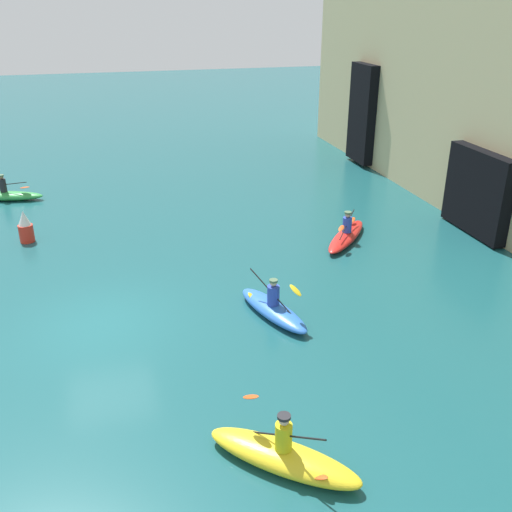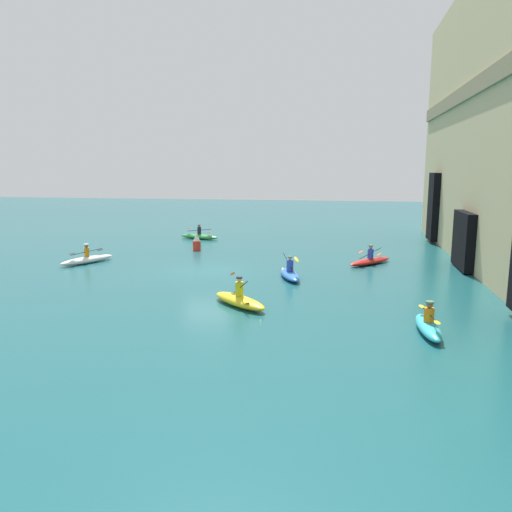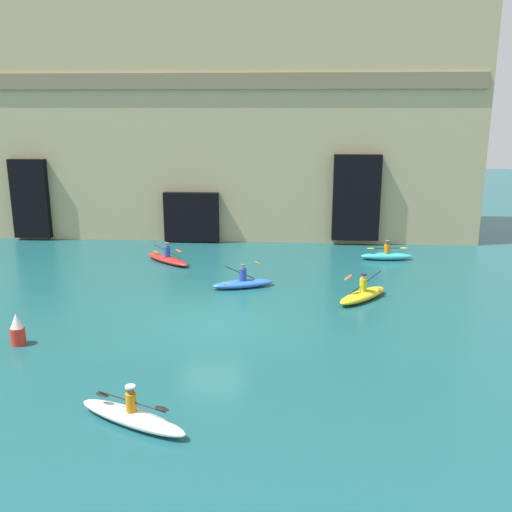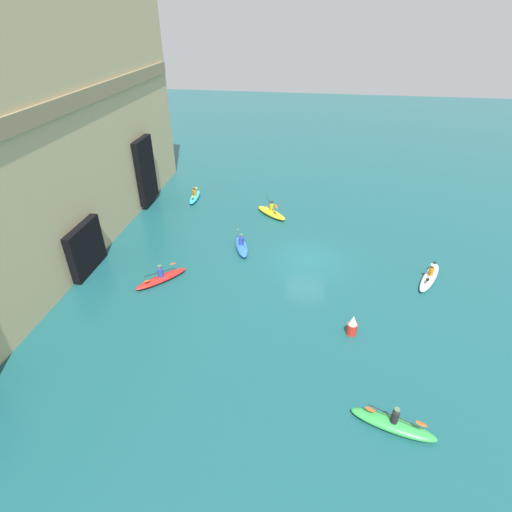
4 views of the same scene
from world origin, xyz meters
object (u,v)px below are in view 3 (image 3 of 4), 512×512
Objects in this scene: kayak_cyan at (387,255)px; marker_buoy at (17,330)px; kayak_blue at (243,283)px; kayak_yellow at (363,295)px; kayak_red at (167,259)px; kayak_white at (132,416)px.

marker_buoy is at bearing -142.79° from kayak_cyan.
kayak_blue is 10.46m from marker_buoy.
kayak_blue is 2.56× the size of marker_buoy.
kayak_yellow is at bearing 23.88° from marker_buoy.
kayak_red is at bearing -176.40° from kayak_cyan.
kayak_cyan is at bearing -162.36° from kayak_blue.
kayak_cyan is at bearing -132.74° from kayak_red.
kayak_white reaches higher than kayak_cyan.
kayak_red is at bearing -61.20° from kayak_blue.
kayak_cyan is 0.94× the size of kayak_red.
kayak_blue is at bearing 178.11° from kayak_red.
kayak_red is (-2.63, 16.45, -0.01)m from kayak_white.
kayak_yellow is at bearing -98.88° from kayak_white.
kayak_blue is 6.21m from kayak_red.
kayak_white is at bearing -121.21° from kayak_cyan.
kayak_red is (-4.57, 4.20, -0.02)m from kayak_blue.
kayak_blue is (1.94, 12.25, 0.00)m from kayak_white.
kayak_blue is at bearing 116.94° from kayak_yellow.
kayak_white is 20.27m from kayak_cyan.
kayak_blue reaches higher than kayak_cyan.
kayak_white is 1.15× the size of kayak_blue.
kayak_blue is (-5.51, 1.45, -0.02)m from kayak_yellow.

